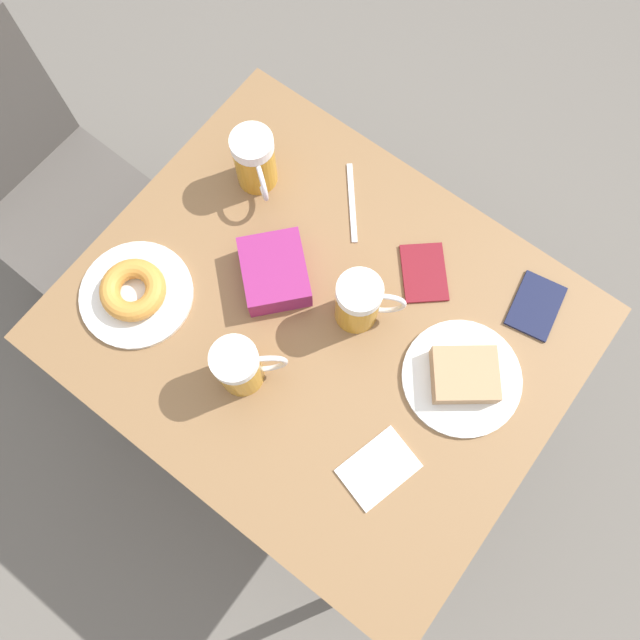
# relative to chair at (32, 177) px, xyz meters

# --- Properties ---
(ground_plane) EXTENTS (8.00, 8.00, 0.00)m
(ground_plane) POSITION_rel_chair_xyz_m (0.08, -0.84, -0.53)
(ground_plane) COLOR #666059
(table) EXTENTS (0.80, 0.96, 0.72)m
(table) POSITION_rel_chair_xyz_m (0.08, -0.84, 0.13)
(table) COLOR olive
(table) RESTS_ON ground_plane
(chair) EXTENTS (0.41, 0.41, 0.88)m
(chair) POSITION_rel_chair_xyz_m (0.00, 0.00, 0.00)
(chair) COLOR #514C47
(chair) RESTS_ON ground_plane
(plate_with_cake) EXTENTS (0.23, 0.23, 0.05)m
(plate_with_cake) POSITION_rel_chair_xyz_m (0.16, -1.12, 0.21)
(plate_with_cake) COLOR white
(plate_with_cake) RESTS_ON table
(plate_with_donut) EXTENTS (0.23, 0.23, 0.05)m
(plate_with_donut) POSITION_rel_chair_xyz_m (-0.09, -0.51, 0.21)
(plate_with_donut) COLOR white
(plate_with_donut) RESTS_ON table
(beer_mug_left) EXTENTS (0.10, 0.12, 0.14)m
(beer_mug_left) POSITION_rel_chair_xyz_m (0.14, -0.88, 0.26)
(beer_mug_left) COLOR #C68C23
(beer_mug_left) RESTS_ON table
(beer_mug_center) EXTENTS (0.11, 0.11, 0.14)m
(beer_mug_center) POSITION_rel_chair_xyz_m (-0.09, -0.78, 0.26)
(beer_mug_center) COLOR #C68C23
(beer_mug_center) RESTS_ON table
(beer_mug_right) EXTENTS (0.10, 0.12, 0.14)m
(beer_mug_right) POSITION_rel_chair_xyz_m (0.26, -0.54, 0.26)
(beer_mug_right) COLOR #C68C23
(beer_mug_right) RESTS_ON table
(napkin_folded) EXTENTS (0.16, 0.13, 0.00)m
(napkin_folded) POSITION_rel_chair_xyz_m (-0.08, -1.09, 0.19)
(napkin_folded) COLOR white
(napkin_folded) RESTS_ON table
(fork) EXTENTS (0.15, 0.13, 0.00)m
(fork) POSITION_rel_chair_xyz_m (0.34, -0.73, 0.19)
(fork) COLOR silver
(fork) RESTS_ON table
(passport_near_edge) EXTENTS (0.14, 0.11, 0.01)m
(passport_near_edge) POSITION_rel_chair_xyz_m (0.37, -1.16, 0.19)
(passport_near_edge) COLOR #141938
(passport_near_edge) RESTS_ON table
(passport_far_edge) EXTENTS (0.15, 0.15, 0.01)m
(passport_far_edge) POSITION_rel_chair_xyz_m (0.30, -0.94, 0.19)
(passport_far_edge) COLOR maroon
(passport_far_edge) RESTS_ON table
(blue_pouch) EXTENTS (0.19, 0.19, 0.06)m
(blue_pouch) POSITION_rel_chair_xyz_m (0.11, -0.71, 0.22)
(blue_pouch) COLOR #8C2366
(blue_pouch) RESTS_ON table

